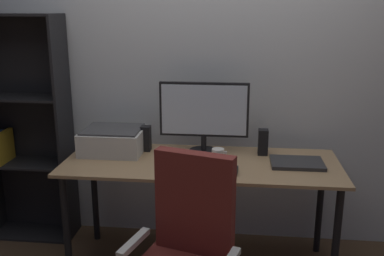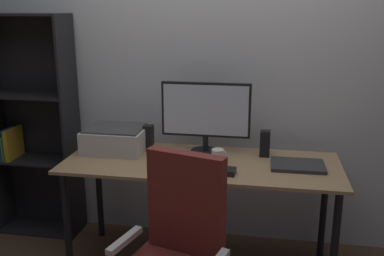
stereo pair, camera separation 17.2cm
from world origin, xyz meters
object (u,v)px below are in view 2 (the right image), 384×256
mouse (231,172)px  coffee_mug (218,156)px  keyboard (195,169)px  speaker_right (265,144)px  printer (116,139)px  speaker_left (148,137)px  desk (201,174)px  laptop (298,165)px  monitor (206,113)px  bookshelf (33,128)px

mouse → coffee_mug: coffee_mug is taller
keyboard → speaker_right: size_ratio=1.71×
mouse → speaker_right: size_ratio=0.56×
coffee_mug → printer: printer is taller
speaker_left → speaker_right: (0.78, 0.00, 0.00)m
desk → laptop: laptop is taller
monitor → speaker_left: bearing=-178.8°
coffee_mug → laptop: size_ratio=0.29×
coffee_mug → speaker_left: speaker_left is taller
desk → printer: bearing=167.9°
coffee_mug → printer: (-0.70, 0.13, 0.04)m
keyboard → speaker_left: speaker_left is taller
monitor → mouse: size_ratio=6.08×
monitor → keyboard: bearing=-91.9°
coffee_mug → printer: 0.72m
monitor → printer: 0.63m
bookshelf → desk: bearing=-13.8°
mouse → speaker_right: (0.19, 0.36, 0.07)m
bookshelf → speaker_left: bearing=-9.0°
desk → mouse: size_ratio=17.96×
speaker_right → printer: bearing=-177.1°
keyboard → laptop: size_ratio=0.91×
mouse → bookshelf: 1.60m
keyboard → speaker_right: bearing=39.6°
monitor → speaker_right: (0.39, -0.01, -0.18)m
keyboard → speaker_left: bearing=137.0°
desk → laptop: bearing=0.7°
mouse → coffee_mug: (-0.10, 0.18, 0.03)m
laptop → bookshelf: (-1.91, 0.32, 0.05)m
coffee_mug → desk: bearing=-179.9°
desk → printer: 0.63m
speaker_left → printer: speaker_left is taller
keyboard → mouse: (0.21, -0.02, 0.01)m
speaker_right → bookshelf: size_ratio=0.10×
keyboard → coffee_mug: size_ratio=3.08×
keyboard → speaker_left: (-0.38, 0.34, 0.08)m
laptop → bookshelf: size_ratio=0.20×
speaker_left → laptop: bearing=-9.9°
bookshelf → speaker_right: bearing=-4.9°
mouse → speaker_left: speaker_left is taller
keyboard → laptop: laptop is taller
keyboard → speaker_left: 0.51m
desk → speaker_right: speaker_right is taller
speaker_left → bookshelf: (-0.93, 0.15, -0.02)m
desk → speaker_right: (0.39, 0.18, 0.17)m
mouse → keyboard: bearing=179.7°
monitor → laptop: monitor is taller
coffee_mug → keyboard: bearing=-125.5°
speaker_left → speaker_right: 0.78m
desk → monitor: size_ratio=2.95×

